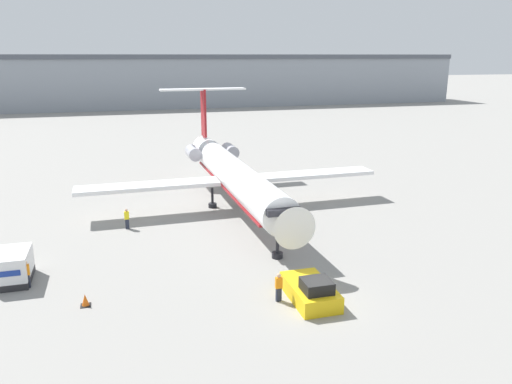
{
  "coord_description": "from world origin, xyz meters",
  "views": [
    {
      "loc": [
        -10.61,
        -24.37,
        14.07
      ],
      "look_at": [
        0.0,
        13.16,
        3.36
      ],
      "focal_mm": 35.0,
      "sensor_mm": 36.0,
      "label": 1
    }
  ],
  "objects_px": {
    "worker_by_wing": "(127,218)",
    "luggage_cart": "(12,267)",
    "worker_near_tug": "(279,287)",
    "worker_on_apron": "(26,274)",
    "airplane_main": "(234,174)",
    "pushback_tug": "(311,291)",
    "traffic_cone_left": "(85,300)"
  },
  "relations": [
    {
      "from": "worker_by_wing",
      "to": "luggage_cart",
      "type": "bearing_deg",
      "value": -131.01
    },
    {
      "from": "worker_by_wing",
      "to": "worker_near_tug",
      "type": "bearing_deg",
      "value": -62.27
    },
    {
      "from": "luggage_cart",
      "to": "worker_by_wing",
      "type": "bearing_deg",
      "value": 48.99
    },
    {
      "from": "worker_on_apron",
      "to": "luggage_cart",
      "type": "bearing_deg",
      "value": 129.83
    },
    {
      "from": "airplane_main",
      "to": "worker_by_wing",
      "type": "distance_m",
      "value": 10.72
    },
    {
      "from": "pushback_tug",
      "to": "worker_by_wing",
      "type": "height_order",
      "value": "worker_by_wing"
    },
    {
      "from": "airplane_main",
      "to": "luggage_cart",
      "type": "bearing_deg",
      "value": -146.17
    },
    {
      "from": "airplane_main",
      "to": "worker_by_wing",
      "type": "bearing_deg",
      "value": -162.52
    },
    {
      "from": "pushback_tug",
      "to": "luggage_cart",
      "type": "xyz_separation_m",
      "value": [
        -17.43,
        7.55,
        0.39
      ]
    },
    {
      "from": "pushback_tug",
      "to": "luggage_cart",
      "type": "bearing_deg",
      "value": 156.57
    },
    {
      "from": "traffic_cone_left",
      "to": "worker_on_apron",
      "type": "bearing_deg",
      "value": 136.14
    },
    {
      "from": "worker_by_wing",
      "to": "pushback_tug",
      "type": "bearing_deg",
      "value": -57.86
    },
    {
      "from": "pushback_tug",
      "to": "luggage_cart",
      "type": "height_order",
      "value": "luggage_cart"
    },
    {
      "from": "airplane_main",
      "to": "worker_near_tug",
      "type": "height_order",
      "value": "airplane_main"
    },
    {
      "from": "luggage_cart",
      "to": "worker_near_tug",
      "type": "xyz_separation_m",
      "value": [
        15.57,
        -7.15,
        -0.08
      ]
    },
    {
      "from": "worker_on_apron",
      "to": "traffic_cone_left",
      "type": "relative_size",
      "value": 2.48
    },
    {
      "from": "worker_on_apron",
      "to": "traffic_cone_left",
      "type": "distance_m",
      "value": 5.01
    },
    {
      "from": "worker_near_tug",
      "to": "traffic_cone_left",
      "type": "height_order",
      "value": "worker_near_tug"
    },
    {
      "from": "pushback_tug",
      "to": "traffic_cone_left",
      "type": "height_order",
      "value": "pushback_tug"
    },
    {
      "from": "airplane_main",
      "to": "worker_on_apron",
      "type": "xyz_separation_m",
      "value": [
        -16.31,
        -12.8,
        -2.44
      ]
    },
    {
      "from": "worker_on_apron",
      "to": "pushback_tug",
      "type": "bearing_deg",
      "value": -21.14
    },
    {
      "from": "airplane_main",
      "to": "luggage_cart",
      "type": "relative_size",
      "value": 9.54
    },
    {
      "from": "airplane_main",
      "to": "worker_near_tug",
      "type": "relative_size",
      "value": 17.49
    },
    {
      "from": "airplane_main",
      "to": "worker_near_tug",
      "type": "bearing_deg",
      "value": -95.28
    },
    {
      "from": "worker_by_wing",
      "to": "traffic_cone_left",
      "type": "bearing_deg",
      "value": -101.96
    },
    {
      "from": "airplane_main",
      "to": "worker_on_apron",
      "type": "relative_size",
      "value": 17.01
    },
    {
      "from": "worker_on_apron",
      "to": "traffic_cone_left",
      "type": "bearing_deg",
      "value": -43.86
    },
    {
      "from": "worker_near_tug",
      "to": "traffic_cone_left",
      "type": "relative_size",
      "value": 2.41
    },
    {
      "from": "airplane_main",
      "to": "worker_on_apron",
      "type": "distance_m",
      "value": 20.87
    },
    {
      "from": "worker_on_apron",
      "to": "airplane_main",
      "type": "bearing_deg",
      "value": 38.13
    },
    {
      "from": "pushback_tug",
      "to": "traffic_cone_left",
      "type": "xyz_separation_m",
      "value": [
        -12.84,
        2.91,
        -0.27
      ]
    },
    {
      "from": "airplane_main",
      "to": "traffic_cone_left",
      "type": "xyz_separation_m",
      "value": [
        -12.72,
        -16.25,
        -3.05
      ]
    }
  ]
}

